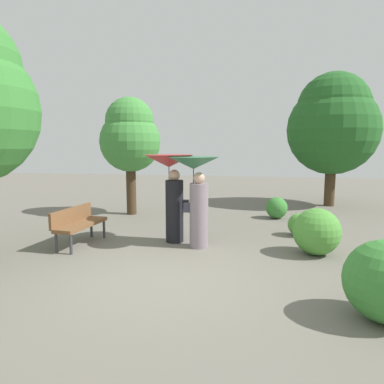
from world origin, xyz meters
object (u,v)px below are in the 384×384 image
(person_right, at_px, (196,185))
(person_left, at_px, (171,182))
(park_bench, at_px, (78,222))
(tree_near_right, at_px, (333,123))
(tree_near_left, at_px, (130,136))

(person_right, bearing_deg, person_left, 60.32)
(park_bench, bearing_deg, person_left, -67.60)
(person_right, bearing_deg, park_bench, 95.60)
(park_bench, height_order, tree_near_right, tree_near_right)
(tree_near_left, xyz_separation_m, tree_near_right, (6.57, 2.87, 0.50))
(park_bench, relative_size, tree_near_right, 0.32)
(tree_near_right, bearing_deg, tree_near_left, -156.41)
(person_right, xyz_separation_m, tree_near_right, (3.89, 6.14, 1.64))
(park_bench, distance_m, tree_near_left, 4.09)
(person_right, relative_size, tree_near_right, 0.41)
(person_left, height_order, person_right, person_left)
(person_left, relative_size, park_bench, 1.30)
(person_right, relative_size, park_bench, 1.28)
(tree_near_right, bearing_deg, person_right, -122.34)
(park_bench, relative_size, tree_near_left, 0.41)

